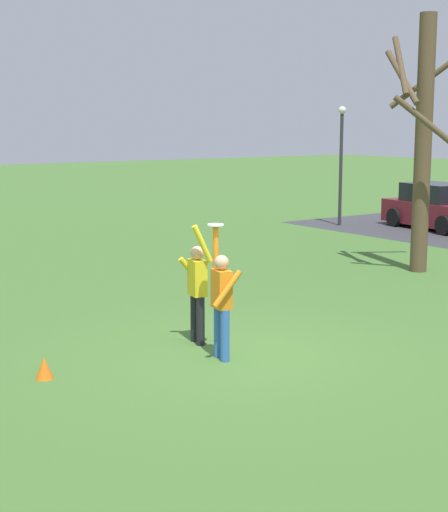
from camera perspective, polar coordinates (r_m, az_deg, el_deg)
name	(u,v)px	position (r m, az deg, el deg)	size (l,w,h in m)	color
ground_plane	(238,355)	(12.55, 1.05, -7.25)	(120.00, 120.00, 0.00)	#426B2D
person_catcher	(222,298)	(12.12, -0.18, -3.06)	(0.57, 0.49, 2.08)	#3366B7
person_defender	(197,286)	(13.01, -1.95, -2.19)	(0.60, 0.51, 2.04)	black
frisbee_disc	(216,225)	(12.13, -0.61, 2.28)	(0.25, 0.25, 0.02)	white
parked_car_maroon	(438,208)	(28.37, 15.32, 3.36)	(4.32, 2.49, 1.59)	maroon
bare_tree_tall	(422,137)	(19.85, 14.22, 8.37)	(2.54, 2.54, 6.25)	brown
lamppost_by_lot	(341,154)	(28.59, 8.52, 7.37)	(0.28, 0.28, 4.26)	#2D2D33
field_cone_orange	(44,368)	(11.70, -12.95, -7.94)	(0.26, 0.26, 0.32)	orange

